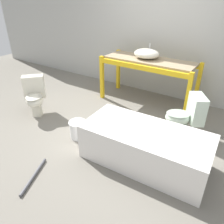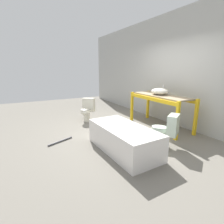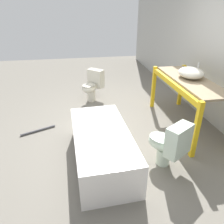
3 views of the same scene
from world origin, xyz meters
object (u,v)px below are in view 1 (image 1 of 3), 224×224
(bathtub_main, at_px, (145,144))
(bucket_white, at_px, (78,129))
(toilet_far, at_px, (186,115))
(toilet_near, at_px, (35,95))
(sink_basin, at_px, (147,54))

(bathtub_main, height_order, bucket_white, bathtub_main)
(toilet_far, height_order, bucket_white, toilet_far)
(bucket_white, bearing_deg, bathtub_main, 3.38)
(bathtub_main, xyz_separation_m, toilet_near, (-2.31, 0.09, 0.09))
(sink_basin, height_order, toilet_far, sink_basin)
(toilet_near, distance_m, bucket_white, 1.20)
(sink_basin, distance_m, bucket_white, 2.00)
(sink_basin, xyz_separation_m, toilet_far, (1.12, -0.82, -0.63))
(sink_basin, relative_size, bucket_white, 1.74)
(bathtub_main, height_order, toilet_near, toilet_near)
(toilet_near, distance_m, toilet_far, 2.69)
(toilet_near, xyz_separation_m, toilet_far, (2.57, 0.81, 0.00))
(toilet_near, height_order, bucket_white, toilet_near)
(bathtub_main, relative_size, bucket_white, 5.89)
(bathtub_main, bearing_deg, toilet_near, 175.50)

